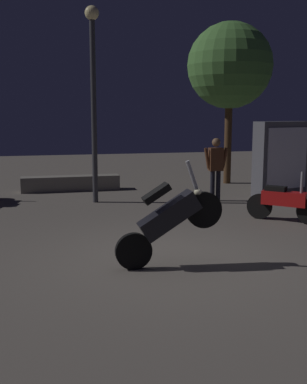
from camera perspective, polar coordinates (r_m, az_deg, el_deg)
name	(u,v)px	position (r m, az deg, el deg)	size (l,w,h in m)	color
ground_plane	(173,259)	(7.81, 2.33, -7.95)	(40.00, 40.00, 0.00)	#605951
motorcycle_black_foreground	(169,219)	(7.22, 1.85, -3.26)	(1.66, 0.31, 1.63)	black
motorcycle_red_parked_left	(284,202)	(10.69, 15.34, -1.11)	(1.25, 1.24, 1.11)	black
person_rider_beside	(216,164)	(12.78, 7.45, 3.38)	(0.67, 0.26, 1.68)	black
streetlamp_near	(93,80)	(12.53, -7.22, 13.13)	(0.36, 0.36, 4.96)	#38383D
tree_left_bg	(230,66)	(16.14, 9.10, 14.61)	(2.76, 2.76, 5.22)	#4C331E
kiosk_billboard	(281,159)	(13.84, 14.97, 3.81)	(1.67, 0.84, 2.10)	#595960
planter_wall_low	(71,183)	(14.66, -9.85, 1.03)	(2.93, 0.50, 0.45)	gray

